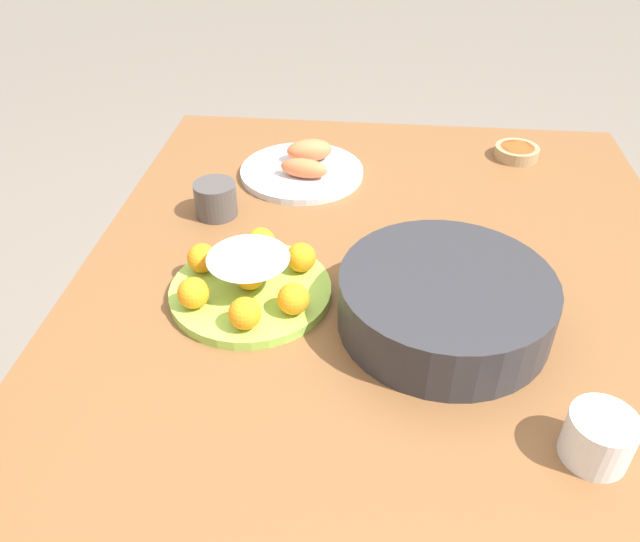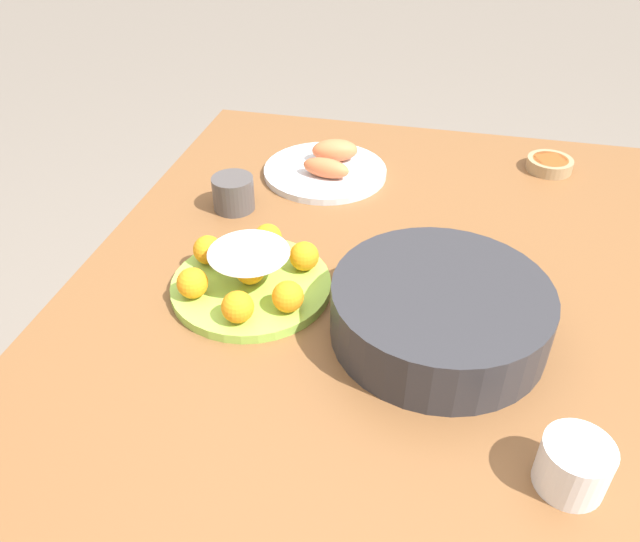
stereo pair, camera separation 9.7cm
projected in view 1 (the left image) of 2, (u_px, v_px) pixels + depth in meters
name	position (u px, v px, depth m)	size (l,w,h in m)	color
ground_plane	(367.00, 534.00, 1.44)	(12.00, 12.00, 0.00)	slate
dining_table	(384.00, 328.00, 1.05)	(1.29, 1.03, 0.73)	brown
cake_plate	(250.00, 281.00, 0.97)	(0.25, 0.25, 0.08)	#99CC4C
serving_bowl	(445.00, 300.00, 0.90)	(0.31, 0.31, 0.09)	#2D2D33
sauce_bowl	(517.00, 152.00, 1.36)	(0.09, 0.09, 0.03)	tan
seafood_platter	(303.00, 168.00, 1.30)	(0.26, 0.26, 0.06)	silver
cup_near	(216.00, 199.00, 1.16)	(0.08, 0.08, 0.06)	#4C4747
cup_far	(599.00, 437.00, 0.72)	(0.08, 0.08, 0.06)	white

